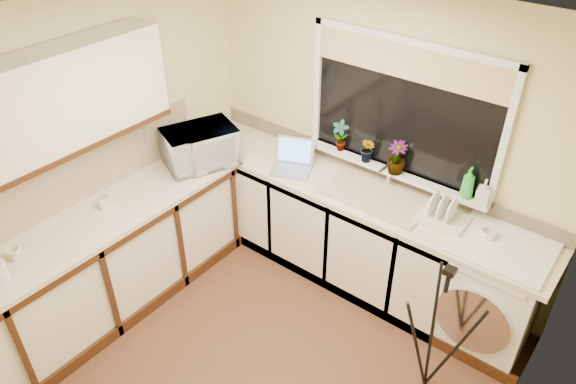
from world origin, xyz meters
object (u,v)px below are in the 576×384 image
Objects in this scene: plant_b at (368,150)px; cup_left at (14,254)px; tripod at (436,331)px; soap_bottle_green at (468,183)px; microwave at (200,147)px; cup_back at (488,235)px; plant_a at (340,136)px; steel_jar at (104,203)px; laptop at (293,161)px; kettle at (183,163)px; dish_rack at (442,219)px; glass_jug at (0,272)px; washing_machine at (491,292)px; soap_bottle_clear at (484,192)px; plant_c at (397,158)px.

plant_b is 2.33× the size of cup_left.
soap_bottle_green reaches higher than tripod.
microwave reaches higher than cup_back.
soap_bottle_green is at bearing -0.25° from plant_a.
cup_left is at bearing -138.52° from cup_back.
steel_jar is at bearing -143.32° from soap_bottle_green.
plant_a is 1.08× the size of soap_bottle_green.
laptop is 2.27× the size of kettle.
plant_b reaches higher than steel_jar.
tripod is at bearing -65.55° from dish_rack.
kettle reaches higher than steel_jar.
glass_jug is (-0.64, -2.23, 0.01)m from laptop.
kettle is 0.75× the size of soap_bottle_green.
glass_jug is 0.56× the size of soap_bottle_green.
plant_a is at bearing 172.21° from washing_machine.
plant_a is 1.41m from cup_back.
washing_machine is 8.54× the size of steel_jar.
soap_bottle_clear is at bearing 99.87° from tripod.
soap_bottle_green is 2.57× the size of cup_left.
kettle is at bearing -161.86° from microwave.
plant_a is at bearing -30.58° from microwave.
soap_bottle_clear is at bearing 48.88° from glass_jug.
glass_jug is 0.20m from cup_left.
cup_left is at bearing -132.47° from laptop.
glass_jug is at bearing -132.34° from dish_rack.
dish_rack is 0.82m from plant_b.
cup_back reaches higher than washing_machine.
plant_b is (0.28, -0.02, -0.02)m from plant_a.
tripod is (0.33, -0.67, -0.37)m from dish_rack.
plant_c reaches higher than soap_bottle_clear.
plant_b reaches higher than tripod.
washing_machine is at bearing 1.10° from cup_back.
steel_jar is 2.09m from plant_b.
plant_b is 0.26m from plant_c.
tripod is at bearing 17.10° from steel_jar.
soap_bottle_clear is 1.90× the size of cup_back.
microwave reaches higher than glass_jug.
washing_machine is 9.61× the size of cup_left.
dish_rack is 0.59m from plant_c.
kettle is 2.12m from dish_rack.
laptop is at bearing -178.67° from dish_rack.
tripod is 2.86m from cup_left.
plant_a is (0.96, 0.89, 0.19)m from kettle.
glass_jug is 0.52× the size of plant_c.
glass_jug is at bearing -135.01° from cup_back.
washing_machine is 4.55× the size of soap_bottle_clear.
tripod is 0.78m from cup_back.
kettle is 1.93× the size of cup_left.
cup_back is (1.66, 0.08, -0.02)m from laptop.
cup_left is (-0.77, -2.07, -0.02)m from laptop.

